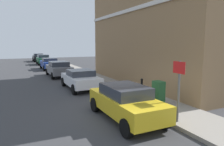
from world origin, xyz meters
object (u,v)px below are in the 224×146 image
car_black (38,57)px  street_sign (179,82)px  car_white (81,79)px  car_grey (59,69)px  car_green (43,59)px  bollard_near_cabinet (142,87)px  car_yellow (125,101)px  utility_cabinet (158,94)px  car_blue (49,63)px

car_black → street_sign: size_ratio=1.96×
car_white → car_grey: car_grey is taller
car_white → car_grey: size_ratio=0.96×
car_green → car_white: bearing=-179.2°
bollard_near_cabinet → street_sign: 3.84m
car_grey → car_green: car_green is taller
car_yellow → car_green: bearing=0.1°
car_yellow → utility_cabinet: car_yellow is taller
car_yellow → street_sign: bearing=-134.6°
car_yellow → bollard_near_cabinet: (2.27, 2.21, -0.04)m
car_grey → car_blue: size_ratio=1.00×
street_sign → car_white: bearing=100.4°
car_grey → car_blue: (0.06, 6.21, -0.03)m
utility_cabinet → bollard_near_cabinet: 1.58m
car_green → street_sign: (1.57, -26.80, 0.89)m
car_white → car_green: (-0.15, 19.07, 0.07)m
car_grey → car_black: size_ratio=0.91×
car_black → street_sign: (1.64, -33.01, 0.92)m
car_green → utility_cabinet: bearing=-174.4°
car_blue → street_sign: bearing=-176.0°
car_yellow → car_grey: bearing=0.9°
bollard_near_cabinet → street_sign: street_sign is taller
car_green → car_yellow: bearing=-179.4°
utility_cabinet → car_blue: bearing=97.4°
car_yellow → car_white: bearing=-0.5°
car_blue → utility_cabinet: (2.36, -18.03, -0.05)m
bollard_near_cabinet → car_green: bearing=95.9°
utility_cabinet → car_white: bearing=110.6°
car_green → car_black: car_green is taller
street_sign → car_yellow: bearing=135.6°
bollard_near_cabinet → utility_cabinet: bearing=-93.6°
car_blue → utility_cabinet: bearing=-173.2°
car_grey → car_black: bearing=-1.1°
car_blue → utility_cabinet: 18.18m
car_grey → street_sign: bearing=-174.0°
street_sign → bollard_near_cabinet: bearing=77.2°
car_yellow → street_sign: size_ratio=1.73×
car_blue → car_black: (-0.01, 12.93, 0.02)m
car_grey → street_sign: 14.00m
car_blue → street_sign: (1.63, -20.08, 0.93)m
car_yellow → street_sign: street_sign is taller
car_blue → car_green: 6.72m
bollard_near_cabinet → car_yellow: bearing=-135.7°
car_white → car_black: bearing=-0.2°
car_yellow → bollard_near_cabinet: size_ratio=3.84×
car_white → utility_cabinet: bearing=-160.0°
car_grey → bollard_near_cabinet: bearing=-167.2°
bollard_near_cabinet → car_white: bearing=118.6°
car_blue → car_green: (0.06, 6.72, 0.04)m
car_yellow → car_blue: (-0.19, 18.67, -0.01)m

